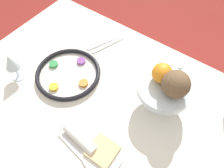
# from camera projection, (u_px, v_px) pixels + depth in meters

# --- Properties ---
(ground_plane) EXTENTS (8.00, 8.00, 0.00)m
(ground_plane) POSITION_uv_depth(u_px,v_px,m) (103.00, 153.00, 1.60)
(ground_plane) COLOR maroon
(dining_table) EXTENTS (1.31, 0.96, 0.77)m
(dining_table) POSITION_uv_depth(u_px,v_px,m) (101.00, 133.00, 1.29)
(dining_table) COLOR silver
(dining_table) RESTS_ON ground_plane
(seder_plate) EXTENTS (0.31, 0.31, 0.03)m
(seder_plate) POSITION_uv_depth(u_px,v_px,m) (68.00, 74.00, 1.03)
(seder_plate) COLOR silver
(seder_plate) RESTS_ON dining_table
(wine_glass) EXTENTS (0.07, 0.07, 0.14)m
(wine_glass) POSITION_uv_depth(u_px,v_px,m) (11.00, 62.00, 0.96)
(wine_glass) COLOR silver
(wine_glass) RESTS_ON dining_table
(fruit_stand) EXTENTS (0.22, 0.22, 0.13)m
(fruit_stand) POSITION_uv_depth(u_px,v_px,m) (164.00, 90.00, 0.87)
(fruit_stand) COLOR silver
(fruit_stand) RESTS_ON dining_table
(orange_fruit) EXTENTS (0.08, 0.08, 0.08)m
(orange_fruit) POSITION_uv_depth(u_px,v_px,m) (162.00, 73.00, 0.84)
(orange_fruit) COLOR orange
(orange_fruit) RESTS_ON fruit_stand
(coconut) EXTENTS (0.11, 0.11, 0.11)m
(coconut) POSITION_uv_depth(u_px,v_px,m) (176.00, 84.00, 0.79)
(coconut) COLOR brown
(coconut) RESTS_ON fruit_stand
(bread_plate) EXTENTS (0.17, 0.17, 0.02)m
(bread_plate) POSITION_uv_depth(u_px,v_px,m) (103.00, 151.00, 0.83)
(bread_plate) COLOR silver
(bread_plate) RESTS_ON dining_table
(napkin_roll) EXTENTS (0.16, 0.05, 0.04)m
(napkin_roll) POSITION_uv_depth(u_px,v_px,m) (80.00, 139.00, 0.85)
(napkin_roll) COLOR white
(napkin_roll) RESTS_ON dining_table
(cup_mid) EXTENTS (0.06, 0.06, 0.06)m
(cup_mid) POSITION_uv_depth(u_px,v_px,m) (176.00, 67.00, 1.04)
(cup_mid) COLOR silver
(cup_mid) RESTS_ON dining_table
(fork_left) EXTENTS (0.09, 0.19, 0.01)m
(fork_left) POSITION_uv_depth(u_px,v_px,m) (103.00, 43.00, 1.17)
(fork_left) COLOR silver
(fork_left) RESTS_ON dining_table
(fork_right) EXTENTS (0.08, 0.19, 0.01)m
(fork_right) POSITION_uv_depth(u_px,v_px,m) (108.00, 45.00, 1.16)
(fork_right) COLOR silver
(fork_right) RESTS_ON dining_table
(spoon) EXTENTS (0.18, 0.04, 0.01)m
(spoon) POSITION_uv_depth(u_px,v_px,m) (74.00, 148.00, 0.84)
(spoon) COLOR silver
(spoon) RESTS_ON dining_table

